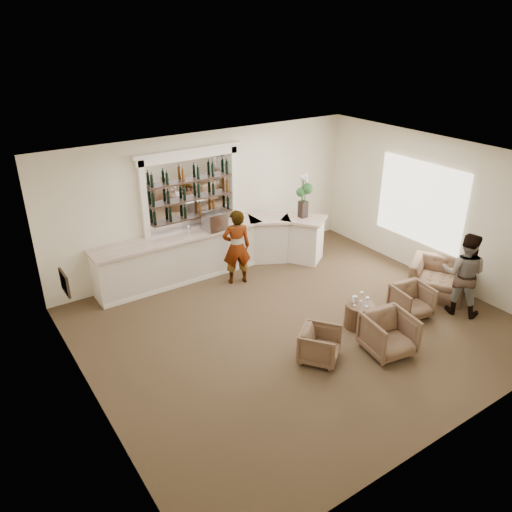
% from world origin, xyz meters
% --- Properties ---
extents(ground, '(8.00, 8.00, 0.00)m').
position_xyz_m(ground, '(0.00, 0.00, 0.00)').
color(ground, brown).
rests_on(ground, ground).
extents(room_shell, '(8.04, 7.02, 3.32)m').
position_xyz_m(room_shell, '(0.16, 0.71, 2.34)').
color(room_shell, '#F5EACC').
rests_on(room_shell, ground).
extents(bar_counter, '(5.72, 1.80, 1.14)m').
position_xyz_m(bar_counter, '(-0.16, 3.00, 0.57)').
color(bar_counter, white).
rests_on(bar_counter, ground).
extents(back_bar_alcove, '(2.64, 0.25, 3.00)m').
position_xyz_m(back_bar_alcove, '(-0.50, 3.41, 2.03)').
color(back_bar_alcove, white).
rests_on(back_bar_alcove, ground).
extents(cocktail_table, '(0.57, 0.57, 0.50)m').
position_xyz_m(cocktail_table, '(1.03, -0.67, 0.25)').
color(cocktail_table, '#452E1D').
rests_on(cocktail_table, ground).
extents(sommelier, '(0.75, 0.62, 1.78)m').
position_xyz_m(sommelier, '(0.02, 2.28, 0.89)').
color(sommelier, gray).
rests_on(sommelier, ground).
extents(guest, '(1.00, 1.08, 1.77)m').
position_xyz_m(guest, '(3.15, -1.42, 0.89)').
color(guest, gray).
rests_on(guest, ground).
extents(armchair_left, '(0.95, 0.95, 0.63)m').
position_xyz_m(armchair_left, '(-0.33, -1.07, 0.31)').
color(armchair_left, brown).
rests_on(armchair_left, ground).
extents(armchair_center, '(0.96, 0.98, 0.77)m').
position_xyz_m(armchair_center, '(0.85, -1.58, 0.38)').
color(armchair_center, brown).
rests_on(armchair_center, ground).
extents(armchair_right, '(0.82, 0.84, 0.66)m').
position_xyz_m(armchair_right, '(2.23, -0.96, 0.33)').
color(armchair_right, brown).
rests_on(armchair_right, ground).
extents(armchair_far, '(1.48, 1.54, 0.77)m').
position_xyz_m(armchair_far, '(3.40, -0.69, 0.38)').
color(armchair_far, brown).
rests_on(armchair_far, ground).
extents(espresso_machine, '(0.49, 0.42, 0.43)m').
position_xyz_m(espresso_machine, '(-0.17, 2.93, 1.35)').
color(espresso_machine, '#ADADB2').
rests_on(espresso_machine, bar_counter).
extents(flower_vase, '(0.29, 0.29, 1.10)m').
position_xyz_m(flower_vase, '(2.05, 2.44, 1.76)').
color(flower_vase, black).
rests_on(flower_vase, bar_counter).
extents(wine_glass_bar_left, '(0.07, 0.07, 0.21)m').
position_xyz_m(wine_glass_bar_left, '(-0.33, 2.99, 1.25)').
color(wine_glass_bar_left, white).
rests_on(wine_glass_bar_left, bar_counter).
extents(wine_glass_bar_right, '(0.07, 0.07, 0.21)m').
position_xyz_m(wine_glass_bar_right, '(-0.81, 3.00, 1.25)').
color(wine_glass_bar_right, white).
rests_on(wine_glass_bar_right, bar_counter).
extents(wine_glass_tbl_a, '(0.07, 0.07, 0.21)m').
position_xyz_m(wine_glass_tbl_a, '(0.91, -0.64, 0.60)').
color(wine_glass_tbl_a, white).
rests_on(wine_glass_tbl_a, cocktail_table).
extents(wine_glass_tbl_b, '(0.07, 0.07, 0.21)m').
position_xyz_m(wine_glass_tbl_b, '(1.13, -0.59, 0.60)').
color(wine_glass_tbl_b, white).
rests_on(wine_glass_tbl_b, cocktail_table).
extents(wine_glass_tbl_c, '(0.07, 0.07, 0.21)m').
position_xyz_m(wine_glass_tbl_c, '(1.07, -0.80, 0.60)').
color(wine_glass_tbl_c, white).
rests_on(wine_glass_tbl_c, cocktail_table).
extents(napkin_holder, '(0.08, 0.08, 0.12)m').
position_xyz_m(napkin_holder, '(1.01, -0.53, 0.56)').
color(napkin_holder, white).
rests_on(napkin_holder, cocktail_table).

